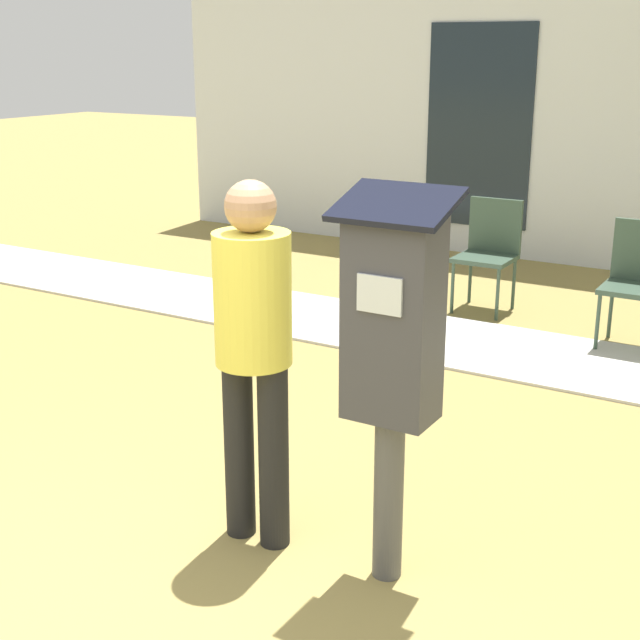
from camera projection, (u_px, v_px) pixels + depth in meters
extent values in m
cube|color=beige|center=(510.00, 351.00, 6.30)|extent=(12.00, 1.10, 0.02)
cube|color=silver|center=(628.00, 100.00, 8.25)|extent=(10.00, 0.24, 3.20)
cube|color=#19232D|center=(479.00, 127.00, 8.92)|extent=(1.10, 0.02, 2.00)
cylinder|color=#4C4C4C|center=(388.00, 498.00, 3.56)|extent=(0.12, 0.12, 0.70)
cube|color=#38383D|center=(393.00, 319.00, 3.34)|extent=(0.34, 0.22, 0.80)
cube|color=silver|center=(379.00, 295.00, 3.21)|extent=(0.18, 0.01, 0.14)
cube|color=black|center=(396.00, 204.00, 3.21)|extent=(0.44, 0.31, 0.12)
cylinder|color=black|center=(239.00, 448.00, 3.86)|extent=(0.13, 0.13, 0.82)
cylinder|color=black|center=(274.00, 457.00, 3.77)|extent=(0.13, 0.13, 0.82)
cylinder|color=#EADB4C|center=(253.00, 299.00, 3.61)|extent=(0.32, 0.32, 0.55)
sphere|color=tan|center=(250.00, 206.00, 3.50)|extent=(0.21, 0.21, 0.21)
cylinder|color=#334738|center=(452.00, 288.00, 7.17)|extent=(0.03, 0.03, 0.42)
cylinder|color=#334738|center=(498.00, 295.00, 6.98)|extent=(0.03, 0.03, 0.42)
cylinder|color=#334738|center=(470.00, 278.00, 7.48)|extent=(0.03, 0.03, 0.42)
cylinder|color=#334738|center=(514.00, 284.00, 7.29)|extent=(0.03, 0.03, 0.42)
cube|color=#334738|center=(485.00, 259.00, 7.16)|extent=(0.44, 0.44, 0.04)
cube|color=#334738|center=(495.00, 225.00, 7.26)|extent=(0.44, 0.04, 0.44)
cylinder|color=#334738|center=(598.00, 323.00, 6.26)|extent=(0.03, 0.03, 0.42)
cylinder|color=#334738|center=(611.00, 310.00, 6.57)|extent=(0.03, 0.03, 0.42)
cube|color=#334738|center=(635.00, 289.00, 6.26)|extent=(0.44, 0.44, 0.04)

